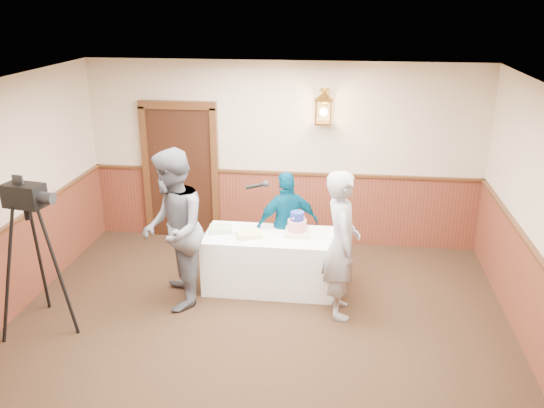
% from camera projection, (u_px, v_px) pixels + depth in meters
% --- Properties ---
extents(ground, '(7.00, 7.00, 0.00)m').
position_uv_depth(ground, '(245.00, 373.00, 5.95)').
color(ground, black).
rests_on(ground, ground).
extents(room_shell, '(6.02, 7.02, 2.81)m').
position_uv_depth(room_shell, '(245.00, 220.00, 5.86)').
color(room_shell, beige).
rests_on(room_shell, ground).
extents(display_table, '(1.80, 0.80, 0.75)m').
position_uv_depth(display_table, '(274.00, 261.00, 7.59)').
color(display_table, white).
rests_on(display_table, ground).
extents(tiered_cake, '(0.31, 0.31, 0.32)m').
position_uv_depth(tiered_cake, '(297.00, 226.00, 7.43)').
color(tiered_cake, beige).
rests_on(tiered_cake, display_table).
extents(sheet_cake_yellow, '(0.38, 0.34, 0.06)m').
position_uv_depth(sheet_cake_yellow, '(249.00, 235.00, 7.39)').
color(sheet_cake_yellow, '#D1D57F').
rests_on(sheet_cake_yellow, display_table).
extents(sheet_cake_green, '(0.34, 0.30, 0.07)m').
position_uv_depth(sheet_cake_green, '(221.00, 229.00, 7.56)').
color(sheet_cake_green, '#8ABF86').
rests_on(sheet_cake_green, display_table).
extents(interviewer, '(1.66, 1.14, 2.00)m').
position_uv_depth(interviewer, '(173.00, 230.00, 6.97)').
color(interviewer, slate).
rests_on(interviewer, ground).
extents(baker, '(0.52, 0.72, 1.82)m').
position_uv_depth(baker, '(341.00, 244.00, 6.78)').
color(baker, '#97979D').
rests_on(baker, ground).
extents(assistant_p, '(0.95, 0.70, 1.50)m').
position_uv_depth(assistant_p, '(287.00, 225.00, 7.77)').
color(assistant_p, '#01405D').
rests_on(assistant_p, ground).
extents(tv_camera_rig, '(0.70, 0.65, 1.77)m').
position_uv_depth(tv_camera_rig, '(35.00, 266.00, 6.51)').
color(tv_camera_rig, black).
rests_on(tv_camera_rig, ground).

